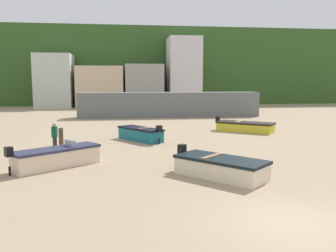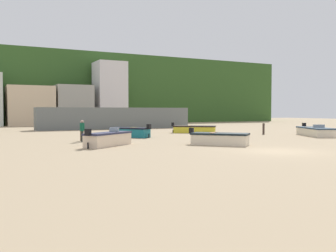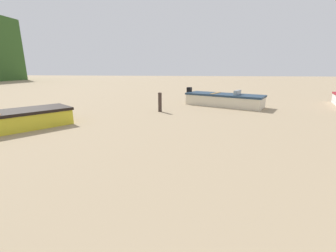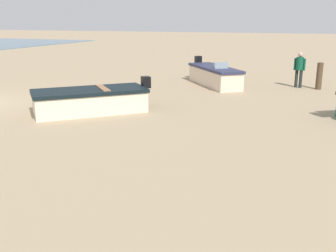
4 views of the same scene
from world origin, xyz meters
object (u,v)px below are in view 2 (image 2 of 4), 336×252
mooring_post_mid_beach (82,133)px  beach_walker_foreground (82,129)px  boat_teal_0 (130,132)px  boat_cream_5 (220,139)px  boat_cream_4 (315,131)px  mooring_post_near_water (264,129)px  boat_yellow_2 (195,129)px  boat_cream_3 (108,139)px

mooring_post_mid_beach → beach_walker_foreground: beach_walker_foreground is taller
boat_teal_0 → boat_cream_5: bearing=-108.3°
boat_cream_4 → mooring_post_mid_beach: 20.72m
mooring_post_near_water → boat_yellow_2: bearing=131.3°
mooring_post_near_water → mooring_post_mid_beach: bearing=-179.8°
boat_cream_5 → boat_cream_3: bearing=-62.9°
boat_cream_5 → mooring_post_mid_beach: 10.47m
boat_teal_0 → mooring_post_near_water: (12.97, -2.20, 0.11)m
boat_cream_4 → boat_cream_5: size_ratio=1.36×
boat_cream_3 → beach_walker_foreground: (-0.74, 3.82, 0.49)m
boat_cream_4 → beach_walker_foreground: bearing=18.2°
boat_cream_3 → mooring_post_mid_beach: (-0.54, 4.71, 0.14)m
boat_teal_0 → boat_cream_4: bearing=-55.3°
boat_cream_5 → mooring_post_near_water: 12.64m
boat_teal_0 → boat_cream_4: (15.60, -6.06, -0.03)m
boat_cream_4 → mooring_post_near_water: size_ratio=4.81×
boat_cream_4 → mooring_post_near_water: bearing=-29.5°
boat_teal_0 → boat_cream_4: boat_teal_0 is taller
boat_cream_3 → boat_cream_4: 19.84m
boat_yellow_2 → mooring_post_mid_beach: (-13.10, -5.32, 0.22)m
mooring_post_near_water → mooring_post_mid_beach: size_ratio=0.91×
boat_cream_4 → boat_yellow_2: bearing=-25.2°
boat_yellow_2 → boat_teal_0: bearing=-32.9°
boat_cream_3 → beach_walker_foreground: size_ratio=2.40×
boat_teal_0 → mooring_post_mid_beach: size_ratio=3.04×
boat_yellow_2 → mooring_post_near_water: 7.02m
boat_cream_3 → mooring_post_mid_beach: 4.74m
boat_cream_4 → boat_cream_5: bearing=41.5°
boat_yellow_2 → boat_cream_5: bearing=12.9°
boat_yellow_2 → mooring_post_near_water: (4.63, -5.27, 0.16)m
boat_cream_3 → boat_cream_5: boat_cream_3 is taller
boat_cream_3 → beach_walker_foreground: beach_walker_foreground is taller
boat_cream_4 → beach_walker_foreground: beach_walker_foreground is taller
boat_cream_5 → boat_yellow_2: bearing=-156.2°
boat_cream_3 → beach_walker_foreground: bearing=153.6°
boat_teal_0 → boat_cream_3: bearing=-155.3°
mooring_post_mid_beach → boat_teal_0: bearing=25.3°
mooring_post_mid_beach → boat_cream_4: bearing=-10.6°
boat_yellow_2 → boat_cream_3: size_ratio=1.15×
boat_teal_0 → beach_walker_foreground: (-4.96, -3.14, 0.52)m
mooring_post_near_water → beach_walker_foreground: beach_walker_foreground is taller
boat_cream_4 → boat_cream_5: (-12.89, -3.51, -0.00)m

